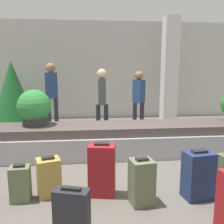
{
  "coord_description": "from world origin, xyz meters",
  "views": [
    {
      "loc": [
        -0.48,
        -3.43,
        1.68
      ],
      "look_at": [
        0.0,
        1.31,
        0.84
      ],
      "focal_mm": 40.0,
      "sensor_mm": 36.0,
      "label": 1
    }
  ],
  "objects_px": {
    "traveler_1": "(52,90)",
    "suitcase_3": "(72,211)",
    "suitcase_6": "(198,175)",
    "suitcase_7": "(142,182)",
    "suitcase_8": "(102,170)",
    "pillar": "(170,71)",
    "decorated_tree": "(12,91)",
    "suitcase_5": "(49,177)",
    "traveler_2": "(102,97)",
    "traveler_0": "(139,96)",
    "suitcase_2": "(20,184)",
    "potted_plant_1": "(34,108)"
  },
  "relations": [
    {
      "from": "suitcase_5",
      "to": "traveler_2",
      "type": "height_order",
      "value": "traveler_2"
    },
    {
      "from": "suitcase_2",
      "to": "potted_plant_1",
      "type": "distance_m",
      "value": 1.92
    },
    {
      "from": "suitcase_2",
      "to": "traveler_1",
      "type": "bearing_deg",
      "value": 87.49
    },
    {
      "from": "suitcase_3",
      "to": "traveler_0",
      "type": "height_order",
      "value": "traveler_0"
    },
    {
      "from": "pillar",
      "to": "suitcase_2",
      "type": "bearing_deg",
      "value": -127.45
    },
    {
      "from": "suitcase_2",
      "to": "traveler_1",
      "type": "relative_size",
      "value": 0.27
    },
    {
      "from": "pillar",
      "to": "traveler_1",
      "type": "xyz_separation_m",
      "value": [
        -3.48,
        -0.62,
        -0.5
      ]
    },
    {
      "from": "suitcase_2",
      "to": "traveler_0",
      "type": "height_order",
      "value": "traveler_0"
    },
    {
      "from": "potted_plant_1",
      "to": "traveler_0",
      "type": "xyz_separation_m",
      "value": [
        2.39,
        1.67,
        0.03
      ]
    },
    {
      "from": "suitcase_2",
      "to": "suitcase_5",
      "type": "xyz_separation_m",
      "value": [
        0.34,
        0.11,
        0.03
      ]
    },
    {
      "from": "pillar",
      "to": "suitcase_6",
      "type": "xyz_separation_m",
      "value": [
        -1.11,
        -4.58,
        -1.29
      ]
    },
    {
      "from": "suitcase_6",
      "to": "traveler_0",
      "type": "bearing_deg",
      "value": 82.08
    },
    {
      "from": "suitcase_6",
      "to": "suitcase_8",
      "type": "distance_m",
      "value": 1.25
    },
    {
      "from": "traveler_1",
      "to": "traveler_2",
      "type": "distance_m",
      "value": 1.55
    },
    {
      "from": "suitcase_6",
      "to": "traveler_1",
      "type": "distance_m",
      "value": 4.68
    },
    {
      "from": "potted_plant_1",
      "to": "suitcase_8",
      "type": "bearing_deg",
      "value": -55.52
    },
    {
      "from": "suitcase_3",
      "to": "traveler_1",
      "type": "xyz_separation_m",
      "value": [
        -0.78,
        4.52,
        0.86
      ]
    },
    {
      "from": "suitcase_8",
      "to": "potted_plant_1",
      "type": "height_order",
      "value": "potted_plant_1"
    },
    {
      "from": "suitcase_8",
      "to": "potted_plant_1",
      "type": "distance_m",
      "value": 2.19
    },
    {
      "from": "pillar",
      "to": "suitcase_3",
      "type": "distance_m",
      "value": 5.96
    },
    {
      "from": "suitcase_6",
      "to": "decorated_tree",
      "type": "distance_m",
      "value": 5.7
    },
    {
      "from": "pillar",
      "to": "suitcase_3",
      "type": "xyz_separation_m",
      "value": [
        -2.7,
        -5.14,
        -1.36
      ]
    },
    {
      "from": "pillar",
      "to": "decorated_tree",
      "type": "relative_size",
      "value": 1.69
    },
    {
      "from": "suitcase_5",
      "to": "suitcase_7",
      "type": "xyz_separation_m",
      "value": [
        1.18,
        -0.33,
        0.03
      ]
    },
    {
      "from": "suitcase_3",
      "to": "decorated_tree",
      "type": "distance_m",
      "value": 5.4
    },
    {
      "from": "suitcase_6",
      "to": "traveler_2",
      "type": "height_order",
      "value": "traveler_2"
    },
    {
      "from": "decorated_tree",
      "to": "potted_plant_1",
      "type": "bearing_deg",
      "value": -66.1
    },
    {
      "from": "decorated_tree",
      "to": "pillar",
      "type": "bearing_deg",
      "value": 1.96
    },
    {
      "from": "traveler_0",
      "to": "suitcase_7",
      "type": "bearing_deg",
      "value": 139.66
    },
    {
      "from": "suitcase_8",
      "to": "traveler_2",
      "type": "distance_m",
      "value": 3.02
    },
    {
      "from": "suitcase_5",
      "to": "traveler_1",
      "type": "relative_size",
      "value": 0.3
    },
    {
      "from": "suitcase_7",
      "to": "decorated_tree",
      "type": "height_order",
      "value": "decorated_tree"
    },
    {
      "from": "traveler_1",
      "to": "suitcase_3",
      "type": "bearing_deg",
      "value": -85.94
    },
    {
      "from": "suitcase_8",
      "to": "traveler_2",
      "type": "relative_size",
      "value": 0.44
    },
    {
      "from": "suitcase_8",
      "to": "traveler_0",
      "type": "distance_m",
      "value": 3.66
    },
    {
      "from": "suitcase_6",
      "to": "suitcase_7",
      "type": "relative_size",
      "value": 1.08
    },
    {
      "from": "suitcase_5",
      "to": "suitcase_2",
      "type": "bearing_deg",
      "value": -179.87
    },
    {
      "from": "suitcase_6",
      "to": "traveler_1",
      "type": "bearing_deg",
      "value": 112.26
    },
    {
      "from": "suitcase_2",
      "to": "suitcase_5",
      "type": "distance_m",
      "value": 0.36
    },
    {
      "from": "suitcase_6",
      "to": "suitcase_8",
      "type": "height_order",
      "value": "suitcase_8"
    },
    {
      "from": "suitcase_8",
      "to": "traveler_0",
      "type": "xyz_separation_m",
      "value": [
        1.19,
        3.41,
        0.6
      ]
    },
    {
      "from": "suitcase_6",
      "to": "traveler_0",
      "type": "distance_m",
      "value": 3.67
    },
    {
      "from": "suitcase_3",
      "to": "traveler_1",
      "type": "bearing_deg",
      "value": 115.86
    },
    {
      "from": "suitcase_6",
      "to": "suitcase_8",
      "type": "xyz_separation_m",
      "value": [
        -1.24,
        0.2,
        0.04
      ]
    },
    {
      "from": "suitcase_7",
      "to": "traveler_0",
      "type": "bearing_deg",
      "value": 69.94
    },
    {
      "from": "traveler_1",
      "to": "pillar",
      "type": "bearing_deg",
      "value": 4.35
    },
    {
      "from": "suitcase_7",
      "to": "suitcase_8",
      "type": "distance_m",
      "value": 0.55
    },
    {
      "from": "pillar",
      "to": "suitcase_8",
      "type": "bearing_deg",
      "value": -118.16
    },
    {
      "from": "traveler_0",
      "to": "decorated_tree",
      "type": "distance_m",
      "value": 3.58
    },
    {
      "from": "suitcase_5",
      "to": "traveler_0",
      "type": "bearing_deg",
      "value": 43.33
    }
  ]
}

